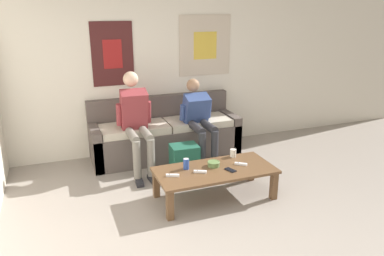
{
  "coord_description": "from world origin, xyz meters",
  "views": [
    {
      "loc": [
        -1.18,
        -2.82,
        2.1
      ],
      "look_at": [
        0.36,
        1.23,
        0.69
      ],
      "focal_mm": 35.0,
      "sensor_mm": 36.0,
      "label": 1
    }
  ],
  "objects_px": {
    "drink_can_blue": "(186,164)",
    "cell_phone": "(230,170)",
    "game_controller_near_right": "(173,175)",
    "pillar_candle": "(233,153)",
    "game_controller_far_center": "(241,164)",
    "person_seated_adult": "(136,119)",
    "person_seated_teen": "(199,118)",
    "coffee_table": "(215,173)",
    "game_controller_near_left": "(200,172)",
    "backpack": "(185,161)",
    "couch": "(165,136)",
    "ceramic_bowl": "(214,164)"
  },
  "relations": [
    {
      "from": "couch",
      "to": "backpack",
      "type": "xyz_separation_m",
      "value": [
        0.03,
        -0.76,
        -0.11
      ]
    },
    {
      "from": "person_seated_adult",
      "to": "game_controller_far_center",
      "type": "distance_m",
      "value": 1.5
    },
    {
      "from": "coffee_table",
      "to": "cell_phone",
      "type": "bearing_deg",
      "value": -32.64
    },
    {
      "from": "couch",
      "to": "cell_phone",
      "type": "bearing_deg",
      "value": -79.21
    },
    {
      "from": "ceramic_bowl",
      "to": "pillar_candle",
      "type": "bearing_deg",
      "value": 27.99
    },
    {
      "from": "game_controller_near_left",
      "to": "cell_phone",
      "type": "bearing_deg",
      "value": -11.18
    },
    {
      "from": "couch",
      "to": "drink_can_blue",
      "type": "xyz_separation_m",
      "value": [
        -0.16,
        -1.32,
        0.11
      ]
    },
    {
      "from": "person_seated_adult",
      "to": "cell_phone",
      "type": "xyz_separation_m",
      "value": [
        0.79,
        -1.19,
        -0.35
      ]
    },
    {
      "from": "coffee_table",
      "to": "ceramic_bowl",
      "type": "bearing_deg",
      "value": 77.41
    },
    {
      "from": "coffee_table",
      "to": "person_seated_teen",
      "type": "xyz_separation_m",
      "value": [
        0.24,
        1.08,
        0.33
      ]
    },
    {
      "from": "person_seated_teen",
      "to": "drink_can_blue",
      "type": "xyz_separation_m",
      "value": [
        -0.54,
        -0.96,
        -0.21
      ]
    },
    {
      "from": "drink_can_blue",
      "to": "cell_phone",
      "type": "relative_size",
      "value": 0.83
    },
    {
      "from": "game_controller_near_right",
      "to": "cell_phone",
      "type": "height_order",
      "value": "game_controller_near_right"
    },
    {
      "from": "game_controller_far_center",
      "to": "cell_phone",
      "type": "height_order",
      "value": "game_controller_far_center"
    },
    {
      "from": "ceramic_bowl",
      "to": "cell_phone",
      "type": "distance_m",
      "value": 0.22
    },
    {
      "from": "person_seated_adult",
      "to": "person_seated_teen",
      "type": "height_order",
      "value": "person_seated_adult"
    },
    {
      "from": "drink_can_blue",
      "to": "game_controller_near_right",
      "type": "relative_size",
      "value": 0.85
    },
    {
      "from": "person_seated_adult",
      "to": "ceramic_bowl",
      "type": "distance_m",
      "value": 1.26
    },
    {
      "from": "coffee_table",
      "to": "backpack",
      "type": "bearing_deg",
      "value": 99.81
    },
    {
      "from": "coffee_table",
      "to": "person_seated_adult",
      "type": "relative_size",
      "value": 1.04
    },
    {
      "from": "coffee_table",
      "to": "game_controller_near_left",
      "type": "distance_m",
      "value": 0.2
    },
    {
      "from": "person_seated_teen",
      "to": "game_controller_far_center",
      "type": "bearing_deg",
      "value": -85.25
    },
    {
      "from": "game_controller_far_center",
      "to": "pillar_candle",
      "type": "bearing_deg",
      "value": 83.73
    },
    {
      "from": "coffee_table",
      "to": "game_controller_near_left",
      "type": "xyz_separation_m",
      "value": [
        -0.19,
        -0.03,
        0.06
      ]
    },
    {
      "from": "person_seated_teen",
      "to": "game_controller_far_center",
      "type": "relative_size",
      "value": 8.5
    },
    {
      "from": "coffee_table",
      "to": "cell_phone",
      "type": "distance_m",
      "value": 0.18
    },
    {
      "from": "backpack",
      "to": "game_controller_far_center",
      "type": "height_order",
      "value": "backpack"
    },
    {
      "from": "person_seated_teen",
      "to": "game_controller_near_left",
      "type": "relative_size",
      "value": 7.92
    },
    {
      "from": "coffee_table",
      "to": "person_seated_teen",
      "type": "bearing_deg",
      "value": 77.5
    },
    {
      "from": "drink_can_blue",
      "to": "cell_phone",
      "type": "bearing_deg",
      "value": -25.58
    },
    {
      "from": "drink_can_blue",
      "to": "backpack",
      "type": "bearing_deg",
      "value": 71.92
    },
    {
      "from": "drink_can_blue",
      "to": "game_controller_near_left",
      "type": "xyz_separation_m",
      "value": [
        0.11,
        -0.15,
        -0.05
      ]
    },
    {
      "from": "person_seated_teen",
      "to": "pillar_candle",
      "type": "height_order",
      "value": "person_seated_teen"
    },
    {
      "from": "game_controller_near_left",
      "to": "game_controller_far_center",
      "type": "bearing_deg",
      "value": 3.25
    },
    {
      "from": "person_seated_adult",
      "to": "person_seated_teen",
      "type": "relative_size",
      "value": 1.14
    },
    {
      "from": "pillar_candle",
      "to": "game_controller_near_right",
      "type": "xyz_separation_m",
      "value": [
        -0.86,
        -0.27,
        -0.04
      ]
    },
    {
      "from": "person_seated_adult",
      "to": "pillar_candle",
      "type": "xyz_separation_m",
      "value": [
        1.0,
        -0.84,
        -0.31
      ]
    },
    {
      "from": "game_controller_near_left",
      "to": "ceramic_bowl",
      "type": "bearing_deg",
      "value": 26.67
    },
    {
      "from": "pillar_candle",
      "to": "ceramic_bowl",
      "type": "bearing_deg",
      "value": -152.01
    },
    {
      "from": "pillar_candle",
      "to": "drink_can_blue",
      "type": "height_order",
      "value": "drink_can_blue"
    },
    {
      "from": "pillar_candle",
      "to": "drink_can_blue",
      "type": "distance_m",
      "value": 0.67
    },
    {
      "from": "cell_phone",
      "to": "game_controller_far_center",
      "type": "bearing_deg",
      "value": 28.0
    },
    {
      "from": "person_seated_teen",
      "to": "game_controller_near_left",
      "type": "bearing_deg",
      "value": -111.24
    },
    {
      "from": "drink_can_blue",
      "to": "game_controller_near_right",
      "type": "height_order",
      "value": "drink_can_blue"
    },
    {
      "from": "coffee_table",
      "to": "drink_can_blue",
      "type": "height_order",
      "value": "drink_can_blue"
    },
    {
      "from": "couch",
      "to": "coffee_table",
      "type": "bearing_deg",
      "value": -84.25
    },
    {
      "from": "ceramic_bowl",
      "to": "cell_phone",
      "type": "height_order",
      "value": "ceramic_bowl"
    },
    {
      "from": "backpack",
      "to": "cell_phone",
      "type": "height_order",
      "value": "backpack"
    },
    {
      "from": "game_controller_far_center",
      "to": "person_seated_teen",
      "type": "bearing_deg",
      "value": 94.75
    },
    {
      "from": "game_controller_far_center",
      "to": "person_seated_adult",
      "type": "bearing_deg",
      "value": 131.43
    }
  ]
}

